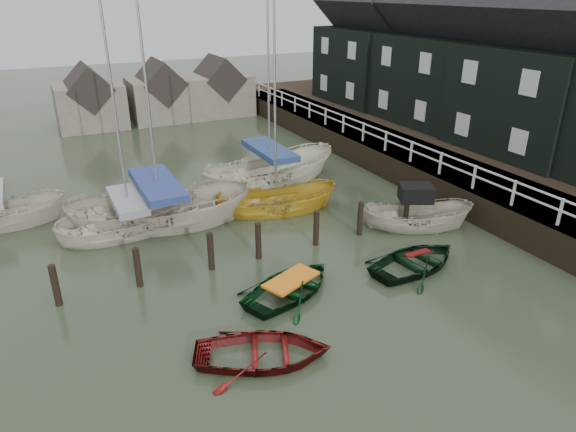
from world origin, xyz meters
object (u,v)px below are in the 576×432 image
rowboat_red (264,359)px  sailboat_d (270,180)px  rowboat_green (291,293)px  motorboat (416,226)px  rowboat_dkgreen (416,267)px  sailboat_b (161,222)px  sailboat_a (131,230)px  sailboat_c (276,209)px

rowboat_red → sailboat_d: 13.77m
rowboat_red → rowboat_green: same height
motorboat → rowboat_dkgreen: bearing=167.7°
motorboat → sailboat_b: 10.61m
rowboat_red → rowboat_green: size_ratio=1.00×
sailboat_a → sailboat_b: size_ratio=0.84×
sailboat_b → sailboat_c: size_ratio=1.11×
sailboat_d → sailboat_b: bearing=110.7°
sailboat_c → sailboat_d: bearing=-6.3°
sailboat_c → sailboat_d: (1.30, 3.48, 0.04)m
rowboat_red → motorboat: size_ratio=0.77×
sailboat_a → sailboat_c: bearing=-100.8°
rowboat_dkgreen → sailboat_b: sailboat_b is taller
rowboat_green → rowboat_dkgreen: (4.71, -0.49, 0.00)m
sailboat_c → sailboat_b: bearing=94.1°
motorboat → sailboat_d: sailboat_d is taller
rowboat_green → sailboat_b: size_ratio=0.30×
sailboat_b → rowboat_green: bearing=-145.8°
rowboat_green → motorboat: 7.16m
rowboat_red → rowboat_green: (2.13, 2.59, 0.00)m
rowboat_dkgreen → motorboat: bearing=-47.8°
rowboat_red → rowboat_green: 3.35m
rowboat_red → sailboat_d: (5.90, 12.45, 0.06)m
sailboat_b → sailboat_d: 6.75m
rowboat_red → motorboat: bearing=-39.4°
rowboat_red → sailboat_c: 10.08m
rowboat_dkgreen → sailboat_c: (-2.24, 6.87, 0.02)m
sailboat_a → sailboat_b: sailboat_b is taller
sailboat_b → sailboat_d: (6.23, 2.61, 0.00)m
rowboat_dkgreen → rowboat_green: bearing=75.3°
sailboat_a → sailboat_d: size_ratio=0.84×
rowboat_dkgreen → sailboat_b: 10.55m
rowboat_green → motorboat: motorboat is taller
sailboat_a → sailboat_d: 8.03m
rowboat_green → sailboat_c: size_ratio=0.34×
rowboat_green → motorboat: size_ratio=0.77×
sailboat_c → sailboat_d: sailboat_d is taller
rowboat_red → sailboat_c: bearing=-4.3°
sailboat_c → sailboat_d: size_ratio=0.90×
rowboat_red → rowboat_green: bearing=-16.7°
rowboat_red → motorboat: (8.97, 4.72, 0.09)m
rowboat_red → rowboat_dkgreen: size_ratio=0.97×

